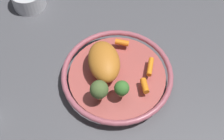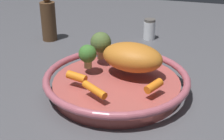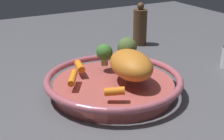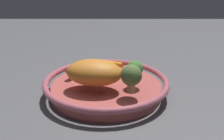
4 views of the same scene
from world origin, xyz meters
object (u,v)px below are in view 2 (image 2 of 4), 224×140
object	(u,v)px
pepper_mill	(49,20)
baby_carrot_near_rim	(95,90)
broccoli_floret_small	(101,43)
roast_chicken_piece	(132,57)
serving_bowl	(116,83)
baby_carrot_left	(77,77)
salt_shaker	(149,29)
baby_carrot_back	(154,86)
broccoli_floret_mid	(88,54)

from	to	relation	value
pepper_mill	baby_carrot_near_rim	bearing A→B (deg)	-52.34
pepper_mill	broccoli_floret_small	bearing A→B (deg)	-39.44
roast_chicken_piece	pepper_mill	size ratio (longest dim) A/B	0.95
roast_chicken_piece	baby_carrot_near_rim	world-z (taller)	roast_chicken_piece
serving_bowl	baby_carrot_near_rim	world-z (taller)	baby_carrot_near_rim
baby_carrot_left	salt_shaker	bearing A→B (deg)	79.59
baby_carrot_back	pepper_mill	size ratio (longest dim) A/B	0.29
roast_chicken_piece	baby_carrot_near_rim	distance (m)	0.14
broccoli_floret_mid	baby_carrot_back	bearing A→B (deg)	-20.80
baby_carrot_near_rim	broccoli_floret_mid	world-z (taller)	broccoli_floret_mid
broccoli_floret_small	broccoli_floret_mid	distance (m)	0.06
serving_bowl	broccoli_floret_small	xyz separation A→B (m)	(-0.06, 0.07, 0.06)
baby_carrot_left	salt_shaker	xyz separation A→B (m)	(0.08, 0.44, -0.02)
serving_bowl	baby_carrot_near_rim	size ratio (longest dim) A/B	5.38
broccoli_floret_mid	pepper_mill	world-z (taller)	pepper_mill
roast_chicken_piece	baby_carrot_back	xyz separation A→B (m)	(0.06, -0.08, -0.02)
broccoli_floret_small	pepper_mill	distance (m)	0.32
baby_carrot_near_rim	salt_shaker	distance (m)	0.48
roast_chicken_piece	salt_shaker	bearing A→B (deg)	93.79
broccoli_floret_mid	roast_chicken_piece	bearing A→B (deg)	9.27
serving_bowl	salt_shaker	distance (m)	0.38
salt_shaker	roast_chicken_piece	bearing A→B (deg)	-86.21
broccoli_floret_small	salt_shaker	distance (m)	0.32
serving_bowl	baby_carrot_left	size ratio (longest dim) A/B	7.49
roast_chicken_piece	pepper_mill	world-z (taller)	pepper_mill
baby_carrot_back	roast_chicken_piece	bearing A→B (deg)	128.88
baby_carrot_left	pepper_mill	size ratio (longest dim) A/B	0.30
broccoli_floret_mid	pepper_mill	bearing A→B (deg)	131.60
serving_bowl	pepper_mill	distance (m)	0.42
salt_shaker	baby_carrot_left	bearing A→B (deg)	-100.41
baby_carrot_left	pepper_mill	world-z (taller)	pepper_mill
serving_bowl	roast_chicken_piece	size ratio (longest dim) A/B	2.34
serving_bowl	roast_chicken_piece	distance (m)	0.07
serving_bowl	pepper_mill	bearing A→B (deg)	137.97
broccoli_floret_small	baby_carrot_back	bearing A→B (deg)	-38.69
broccoli_floret_small	baby_carrot_near_rim	bearing A→B (deg)	-75.95
baby_carrot_near_rim	broccoli_floret_mid	bearing A→B (deg)	116.45
baby_carrot_back	baby_carrot_left	distance (m)	0.17
serving_bowl	baby_carrot_back	bearing A→B (deg)	-27.86
broccoli_floret_small	broccoli_floret_mid	xyz separation A→B (m)	(-0.01, -0.06, -0.01)
baby_carrot_left	baby_carrot_near_rim	size ratio (longest dim) A/B	0.72
roast_chicken_piece	pepper_mill	xyz separation A→B (m)	(-0.34, 0.25, -0.01)
roast_chicken_piece	pepper_mill	bearing A→B (deg)	143.79
baby_carrot_left	broccoli_floret_mid	world-z (taller)	broccoli_floret_mid
baby_carrot_left	roast_chicken_piece	bearing A→B (deg)	40.13
roast_chicken_piece	broccoli_floret_mid	size ratio (longest dim) A/B	2.52
serving_bowl	roast_chicken_piece	xyz separation A→B (m)	(0.03, 0.03, 0.05)
serving_bowl	broccoli_floret_small	bearing A→B (deg)	129.48
roast_chicken_piece	baby_carrot_left	size ratio (longest dim) A/B	3.19
salt_shaker	pepper_mill	xyz separation A→B (m)	(-0.31, -0.10, 0.03)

